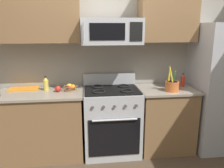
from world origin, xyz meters
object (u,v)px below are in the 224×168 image
at_px(microwave, 111,31).
at_px(apple_loose, 58,89).
at_px(bottle_oil, 46,84).
at_px(range_oven, 112,120).
at_px(cutting_board, 24,89).
at_px(refrigerator, 221,88).
at_px(bottle_hot_sauce, 183,80).
at_px(utensil_crock, 172,86).
at_px(fruit_basket, 70,88).

xyz_separation_m(microwave, apple_loose, (-0.72, -0.01, -0.74)).
bearing_deg(microwave, bottle_oil, 174.11).
relative_size(microwave, apple_loose, 9.60).
relative_size(range_oven, microwave, 1.39).
bearing_deg(microwave, cutting_board, 172.22).
relative_size(refrigerator, bottle_hot_sauce, 9.14).
height_order(microwave, bottle_oil, microwave).
height_order(microwave, utensil_crock, microwave).
height_order(refrigerator, utensil_crock, refrigerator).
distance_m(refrigerator, fruit_basket, 2.14).
height_order(apple_loose, bottle_hot_sauce, bottle_hot_sauce).
height_order(range_oven, fruit_basket, range_oven).
height_order(bottle_oil, bottle_hot_sauce, bottle_hot_sauce).
relative_size(bottle_oil, bottle_hot_sauce, 0.98).
distance_m(range_oven, utensil_crock, 0.96).
bearing_deg(microwave, apple_loose, -178.98).
bearing_deg(apple_loose, fruit_basket, 11.02).
distance_m(range_oven, fruit_basket, 0.74).
distance_m(range_oven, cutting_board, 1.29).
bearing_deg(bottle_hot_sauce, range_oven, -175.60).
xyz_separation_m(range_oven, microwave, (-0.00, 0.03, 1.22)).
distance_m(apple_loose, bottle_hot_sauce, 1.76).
xyz_separation_m(utensil_crock, bottle_hot_sauce, (0.25, 0.21, 0.02)).
height_order(fruit_basket, cutting_board, fruit_basket).
bearing_deg(bottle_oil, refrigerator, -3.14).
height_order(cutting_board, bottle_hot_sauce, bottle_hot_sauce).
bearing_deg(refrigerator, utensil_crock, -171.57).
height_order(utensil_crock, cutting_board, utensil_crock).
xyz_separation_m(bottle_oil, bottle_hot_sauce, (1.93, -0.04, 0.00)).
distance_m(refrigerator, utensil_crock, 0.80).
height_order(cutting_board, bottle_oil, bottle_oil).
bearing_deg(bottle_oil, fruit_basket, -12.39).
xyz_separation_m(fruit_basket, bottle_hot_sauce, (1.60, 0.04, 0.05)).
bearing_deg(bottle_oil, bottle_hot_sauce, -1.12).
height_order(range_oven, utensil_crock, utensil_crock).
relative_size(range_oven, bottle_oil, 5.63).
bearing_deg(utensil_crock, refrigerator, 8.43).
xyz_separation_m(microwave, bottle_hot_sauce, (1.05, 0.05, -0.69)).
distance_m(utensil_crock, bottle_hot_sauce, 0.33).
distance_m(refrigerator, bottle_hot_sauce, 0.56).
height_order(microwave, bottle_hot_sauce, microwave).
distance_m(range_oven, bottle_oil, 1.04).
distance_m(microwave, fruit_basket, 0.92).
xyz_separation_m(utensil_crock, apple_loose, (-1.52, 0.15, -0.03)).
bearing_deg(utensil_crock, fruit_basket, 172.48).
relative_size(refrigerator, apple_loose, 22.14).
xyz_separation_m(refrigerator, apple_loose, (-2.30, 0.03, 0.05)).
bearing_deg(apple_loose, microwave, 1.02).
bearing_deg(apple_loose, cutting_board, 159.90).
bearing_deg(utensil_crock, bottle_hot_sauce, 41.00).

